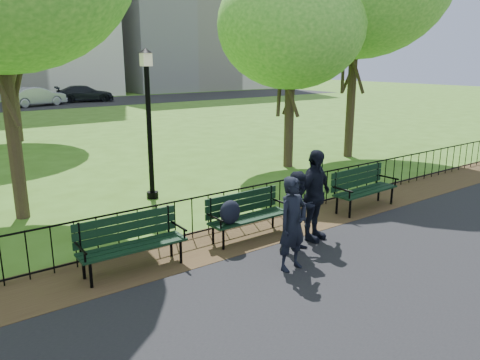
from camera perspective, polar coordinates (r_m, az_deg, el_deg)
ground at (r=8.98m, az=6.49°, el=-9.51°), size 120.00×120.00×0.00m
asphalt_path at (r=7.19m, az=26.17°, el=-17.51°), size 60.00×9.20×0.01m
dirt_strip at (r=10.03m, az=0.63°, el=-6.68°), size 60.00×1.60×0.01m
iron_fence at (r=10.25m, az=-1.05°, el=-3.33°), size 24.06×0.06×1.00m
park_bench_main at (r=9.49m, az=-0.14°, el=-3.83°), size 1.83×0.58×1.04m
park_bench_left_a at (r=8.48m, az=-13.24°, el=-6.79°), size 1.91×0.63×1.08m
park_bench_right_a at (r=12.00m, az=14.68°, el=-0.48°), size 1.99×0.70×1.11m
lamppost at (r=12.44m, az=-11.05°, el=7.29°), size 0.35×0.35×3.92m
tree_near_e at (r=16.10m, az=6.30°, el=18.21°), size 4.86×4.86×6.78m
person_left at (r=8.25m, az=6.44°, el=-5.33°), size 0.64×0.44×1.69m
person_mid at (r=9.05m, az=7.17°, el=-3.85°), size 0.78×0.41×1.59m
person_right at (r=9.61m, az=9.03°, el=-1.88°), size 1.18×0.70×1.89m
sedan_silver at (r=41.04m, az=-23.62°, el=9.31°), size 4.85×2.84×1.51m
sedan_dark at (r=43.73m, az=-18.39°, el=9.96°), size 5.14×2.87×1.41m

